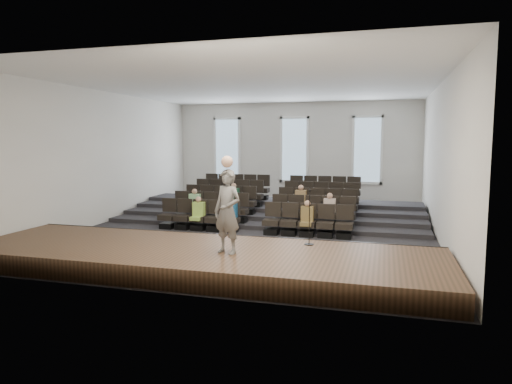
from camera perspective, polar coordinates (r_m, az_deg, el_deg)
ground at (r=16.15m, az=-0.04°, el=-4.75°), size 14.00×14.00×0.00m
ceiling at (r=15.96m, az=-0.04°, el=13.19°), size 12.00×14.00×0.02m
wall_back at (r=22.69m, az=4.83°, el=4.80°), size 12.00×0.04×5.00m
wall_front at (r=9.31m, az=-11.94°, el=2.43°), size 12.00×0.04×5.00m
wall_left at (r=18.43m, az=-18.40°, el=4.14°), size 0.04×14.00×5.00m
wall_right at (r=15.35m, az=22.18°, el=3.60°), size 0.04×14.00×5.00m
stage at (r=11.39m, az=-7.14°, el=-8.25°), size 11.80×3.60×0.50m
stage_lip at (r=12.99m, az=-4.08°, el=-6.39°), size 11.80×0.06×0.52m
risers at (r=19.14m, az=2.56°, el=-2.40°), size 11.80×4.80×0.60m
seating_rows at (r=17.50m, az=1.34°, el=-1.62°), size 6.80×4.70×1.67m
windows at (r=22.61m, az=4.80°, el=5.31°), size 8.44×0.10×3.24m
audience at (r=16.33m, az=-0.10°, el=-1.75°), size 5.45×2.64×1.10m
speaker at (r=10.64m, az=-3.60°, el=-2.45°), size 0.84×0.69×1.98m
mic_stand at (r=11.65m, az=6.67°, el=-4.54°), size 0.24×0.24×1.42m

